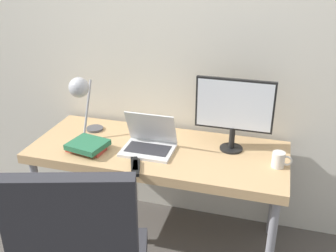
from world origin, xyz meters
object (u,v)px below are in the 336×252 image
object	(u,v)px
laptop	(149,143)
book_stack	(87,146)
desk_lamp	(81,92)
mug	(279,160)
monitor	(234,109)

from	to	relation	value
laptop	book_stack	size ratio (longest dim) A/B	1.23
desk_lamp	mug	world-z (taller)	desk_lamp
desk_lamp	mug	xyz separation A→B (m)	(1.26, -0.02, -0.28)
desk_lamp	book_stack	world-z (taller)	desk_lamp
laptop	monitor	size ratio (longest dim) A/B	0.67
monitor	mug	bearing A→B (deg)	-26.26
book_stack	mug	size ratio (longest dim) A/B	2.22
desk_lamp	book_stack	size ratio (longest dim) A/B	1.67
monitor	desk_lamp	size ratio (longest dim) A/B	1.10
monitor	book_stack	xyz separation A→B (m)	(-0.87, -0.28, -0.24)
desk_lamp	mug	bearing A→B (deg)	-1.03
laptop	book_stack	xyz separation A→B (m)	(-0.37, -0.12, -0.02)
monitor	book_stack	bearing A→B (deg)	-162.25
monitor	book_stack	distance (m)	0.94
mug	desk_lamp	bearing A→B (deg)	178.97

